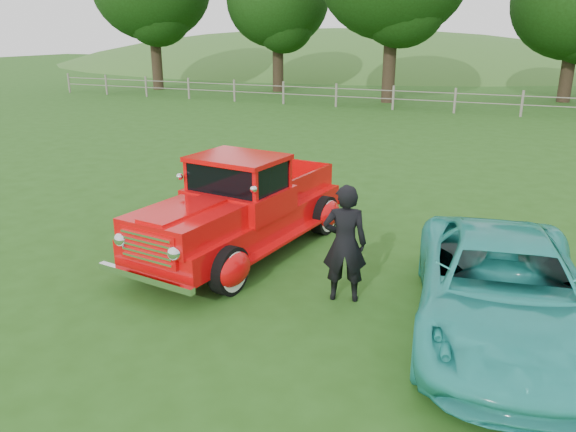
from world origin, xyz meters
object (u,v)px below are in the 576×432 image
at_px(tree_mid_west, 278,1).
at_px(red_pickup, 242,209).
at_px(teal_sedan, 503,289).
at_px(man, 345,243).

height_order(tree_mid_west, red_pickup, tree_mid_west).
bearing_deg(teal_sedan, man, 166.70).
distance_m(teal_sedan, man, 2.21).
bearing_deg(tree_mid_west, teal_sedan, -60.53).
bearing_deg(man, teal_sedan, 159.08).
bearing_deg(man, tree_mid_west, -80.54).
height_order(tree_mid_west, teal_sedan, tree_mid_west).
bearing_deg(red_pickup, tree_mid_west, 120.58).
bearing_deg(man, red_pickup, -42.47).
xyz_separation_m(tree_mid_west, teal_sedan, (15.33, -27.13, -4.90)).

